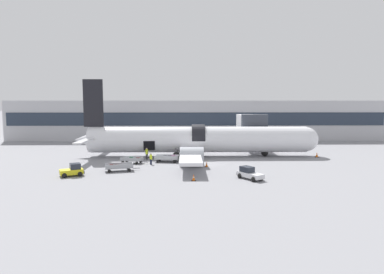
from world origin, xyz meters
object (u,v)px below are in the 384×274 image
ground_crew_helper (198,156)px  baggage_tug_mid (72,171)px  baggage_cart_empty (119,167)px  baggage_tug_lead (249,174)px  baggage_cart_queued (132,160)px  ground_crew_marshal (147,153)px  baggage_cart_loading (168,158)px  ground_crew_loader_b (195,154)px  ground_crew_driver (187,156)px  airplane (195,140)px  ground_crew_loader_a (191,153)px  ground_crew_supervisor (151,159)px

ground_crew_helper → baggage_tug_mid: bearing=-149.4°
baggage_cart_empty → baggage_tug_lead: bearing=-16.7°
baggage_tug_mid → baggage_cart_queued: bearing=54.9°
ground_crew_marshal → baggage_cart_loading: bearing=-34.1°
baggage_tug_mid → ground_crew_loader_b: 17.97m
ground_crew_marshal → ground_crew_helper: bearing=-17.4°
ground_crew_driver → ground_crew_helper: size_ratio=1.07×
airplane → ground_crew_marshal: 7.91m
ground_crew_loader_a → ground_crew_loader_b: (0.69, -0.78, 0.00)m
baggage_tug_mid → ground_crew_driver: size_ratio=1.75×
airplane → ground_crew_driver: bearing=-105.6°
ground_crew_loader_b → ground_crew_helper: ground_crew_loader_b is taller
ground_crew_loader_a → baggage_cart_empty: bearing=-136.0°
baggage_tug_mid → ground_crew_loader_a: (13.83, 11.36, 0.29)m
ground_crew_helper → ground_crew_marshal: 7.92m
baggage_tug_lead → ground_crew_loader_b: size_ratio=1.94×
baggage_tug_lead → ground_crew_marshal: 18.35m
ground_crew_loader_a → ground_crew_helper: (1.05, -2.58, -0.08)m
baggage_cart_queued → ground_crew_helper: 9.26m
baggage_cart_queued → ground_crew_driver: bearing=7.5°
airplane → ground_crew_driver: airplane is taller
baggage_tug_mid → ground_crew_supervisor: size_ratio=1.90×
baggage_tug_mid → baggage_tug_lead: bearing=-5.4°
airplane → baggage_cart_queued: 10.86m
ground_crew_loader_b → baggage_tug_mid: bearing=-143.9°
ground_crew_marshal → baggage_cart_queued: bearing=-118.0°
ground_crew_loader_b → ground_crew_supervisor: (-6.17, -3.53, -0.09)m
airplane → ground_crew_marshal: (-7.25, -2.65, -1.70)m
baggage_tug_mid → ground_crew_loader_a: 17.90m
ground_crew_loader_a → ground_crew_marshal: bearing=-178.2°
baggage_tug_lead → baggage_tug_mid: size_ratio=1.14×
baggage_tug_lead → baggage_cart_loading: 14.58m
baggage_cart_loading → ground_crew_supervisor: ground_crew_supervisor is taller
baggage_cart_queued → baggage_cart_empty: bearing=-98.1°
baggage_cart_queued → ground_crew_loader_b: bearing=16.1°
airplane → baggage_tug_mid: bearing=-136.5°
baggage_tug_lead → baggage_tug_mid: 20.30m
ground_crew_loader_b → ground_crew_marshal: 7.23m
ground_crew_loader_a → ground_crew_marshal: size_ratio=1.00×
baggage_tug_lead → ground_crew_driver: 12.96m
ground_crew_loader_a → ground_crew_driver: bearing=-104.1°
baggage_cart_empty → ground_crew_loader_a: size_ratio=2.53×
baggage_tug_lead → ground_crew_driver: bearing=122.5°
baggage_cart_empty → ground_crew_helper: size_ratio=2.76×
ground_crew_driver → ground_crew_marshal: ground_crew_marshal is taller
baggage_tug_mid → ground_crew_loader_b: (14.52, 10.58, 0.29)m
ground_crew_helper → ground_crew_loader_a: bearing=112.1°
airplane → ground_crew_loader_a: 3.08m
baggage_cart_loading → baggage_cart_queued: 4.96m
airplane → baggage_cart_loading: (-4.06, -4.82, -2.11)m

